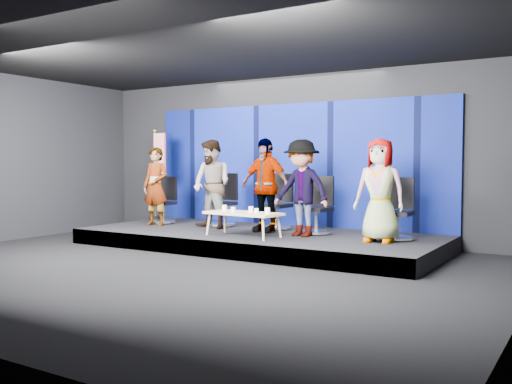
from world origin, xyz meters
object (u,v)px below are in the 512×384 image
panelist_a (156,186)px  panelist_b (212,184)px  chair_e (398,219)px  mug_d (256,211)px  coffee_table (243,214)px  flag_stand (158,172)px  mug_b (233,210)px  chair_c (278,211)px  panelist_c (265,185)px  mug_c (251,209)px  chair_b (223,209)px  chair_d (318,215)px  chair_a (164,208)px  panelist_d (302,188)px  mug_a (224,208)px  mug_e (267,211)px  panelist_e (380,190)px

panelist_a → panelist_b: bearing=4.7°
chair_e → mug_d: 2.48m
coffee_table → flag_stand: (-3.28, 1.43, 0.72)m
panelist_a → mug_b: (2.43, -0.66, -0.34)m
chair_c → flag_stand: flag_stand is taller
panelist_b → flag_stand: bearing=171.9°
panelist_c → mug_c: 0.84m
chair_c → mug_c: chair_c is taller
chair_b → mug_b: size_ratio=11.75×
panelist_b → mug_b: panelist_b is taller
chair_d → chair_e: 1.55m
panelist_a → chair_d: bearing=5.5°
panelist_b → chair_e: (3.76, 0.33, -0.55)m
chair_a → panelist_d: bearing=-9.9°
panelist_d → mug_a: panelist_d is taller
panelist_c → mug_d: size_ratio=20.90×
chair_a → flag_stand: (-0.53, 0.41, 0.79)m
chair_a → panelist_d: panelist_d is taller
panelist_c → mug_b: 1.02m
chair_c → mug_b: bearing=-90.8°
panelist_a → chair_b: bearing=25.1°
chair_b → panelist_b: panelist_b is taller
chair_b → panelist_d: (2.19, -0.65, 0.51)m
mug_c → mug_b: bearing=-140.7°
chair_a → mug_a: (2.28, -0.95, 0.16)m
chair_e → mug_c: chair_e is taller
chair_b → mug_e: chair_b is taller
panelist_a → mug_e: 3.18m
chair_b → panelist_d: 2.34m
mug_a → flag_stand: bearing=154.2°
panelist_b → mug_e: 1.97m
panelist_a → flag_stand: bearing=125.6°
chair_a → chair_e: chair_e is taller
chair_a → mug_e: size_ratio=9.48×
chair_a → chair_b: 1.46m
chair_a → panelist_d: 3.70m
mug_d → mug_e: size_ratio=0.80×
mug_b → mug_c: mug_c is taller
coffee_table → mug_e: (0.54, -0.05, 0.09)m
flag_stand → panelist_b: bearing=-14.6°
panelist_b → mug_d: panelist_b is taller
chair_c → panelist_b: bearing=-149.6°
chair_a → mug_a: bearing=-25.7°
chair_e → panelist_e: bearing=-110.1°
chair_e → mug_b: chair_e is taller
panelist_a → panelist_c: (2.55, 0.26, 0.07)m
chair_c → panelist_c: 0.74m
mug_d → flag_stand: 3.95m
panelist_e → mug_a: bearing=-170.3°
panelist_d → coffee_table: bearing=-138.8°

